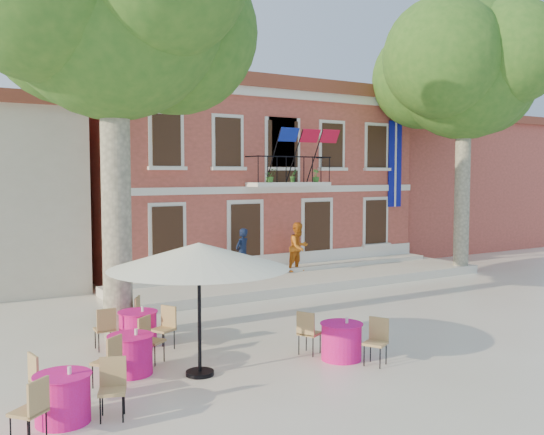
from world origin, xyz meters
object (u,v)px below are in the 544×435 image
(plane_tree_west, at_px, (113,8))
(pedestrian_navy, at_px, (242,253))
(patio_umbrella, at_px, (199,256))
(cafe_table_3, at_px, (131,353))
(cafe_table_2, at_px, (63,396))
(cafe_table_0, at_px, (138,326))
(pedestrian_orange, at_px, (299,247))
(cafe_table_1, at_px, (341,340))
(plane_tree_east, at_px, (465,71))

(plane_tree_west, distance_m, pedestrian_navy, 9.69)
(patio_umbrella, bearing_deg, cafe_table_3, 145.84)
(cafe_table_2, bearing_deg, cafe_table_0, 55.30)
(pedestrian_orange, distance_m, cafe_table_0, 9.40)
(cafe_table_2, bearing_deg, cafe_table_3, 45.34)
(plane_tree_west, distance_m, cafe_table_1, 9.06)
(plane_tree_west, distance_m, cafe_table_3, 7.81)
(patio_umbrella, height_order, cafe_table_2, patio_umbrella)
(plane_tree_east, height_order, cafe_table_1, plane_tree_east)
(plane_tree_west, xyz_separation_m, cafe_table_0, (0.16, -0.91, -7.25))
(cafe_table_2, bearing_deg, pedestrian_orange, 39.85)
(plane_tree_east, height_order, pedestrian_navy, plane_tree_east)
(cafe_table_2, height_order, cafe_table_3, same)
(patio_umbrella, relative_size, cafe_table_3, 1.92)
(patio_umbrella, bearing_deg, plane_tree_east, 22.28)
(plane_tree_east, distance_m, patio_umbrella, 16.01)
(plane_tree_east, relative_size, patio_umbrella, 3.06)
(cafe_table_1, bearing_deg, pedestrian_navy, 74.65)
(plane_tree_east, relative_size, pedestrian_navy, 6.25)
(cafe_table_0, bearing_deg, cafe_table_3, -113.24)
(plane_tree_east, xyz_separation_m, pedestrian_orange, (-6.34, 2.01, -6.64))
(plane_tree_west, bearing_deg, pedestrian_navy, 36.67)
(patio_umbrella, distance_m, cafe_table_2, 3.47)
(plane_tree_west, relative_size, pedestrian_navy, 6.13)
(cafe_table_1, bearing_deg, plane_tree_east, 30.10)
(cafe_table_3, bearing_deg, patio_umbrella, -34.16)
(plane_tree_east, height_order, pedestrian_orange, plane_tree_east)
(cafe_table_1, bearing_deg, plane_tree_west, 129.13)
(cafe_table_0, relative_size, cafe_table_3, 1.04)
(plane_tree_east, relative_size, cafe_table_3, 5.90)
(pedestrian_navy, distance_m, cafe_table_2, 11.89)
(pedestrian_navy, relative_size, pedestrian_orange, 0.93)
(cafe_table_2, xyz_separation_m, cafe_table_3, (1.65, 1.67, -0.01))
(cafe_table_2, bearing_deg, cafe_table_1, 2.59)
(cafe_table_3, bearing_deg, pedestrian_orange, 38.69)
(pedestrian_orange, bearing_deg, cafe_table_1, -132.83)
(plane_tree_east, bearing_deg, pedestrian_navy, 166.18)
(plane_tree_west, height_order, pedestrian_navy, plane_tree_west)
(patio_umbrella, distance_m, cafe_table_0, 3.26)
(plane_tree_east, distance_m, cafe_table_2, 19.40)
(patio_umbrella, distance_m, cafe_table_1, 3.56)
(cafe_table_1, bearing_deg, patio_umbrella, 167.43)
(cafe_table_3, bearing_deg, plane_tree_west, 76.99)
(cafe_table_1, relative_size, cafe_table_3, 1.06)
(plane_tree_west, relative_size, cafe_table_1, 5.49)
(cafe_table_2, bearing_deg, plane_tree_west, 62.75)
(cafe_table_0, bearing_deg, patio_umbrella, -83.29)
(pedestrian_navy, height_order, cafe_table_2, pedestrian_navy)
(patio_umbrella, distance_m, pedestrian_navy, 9.50)
(cafe_table_3, bearing_deg, cafe_table_2, -134.66)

